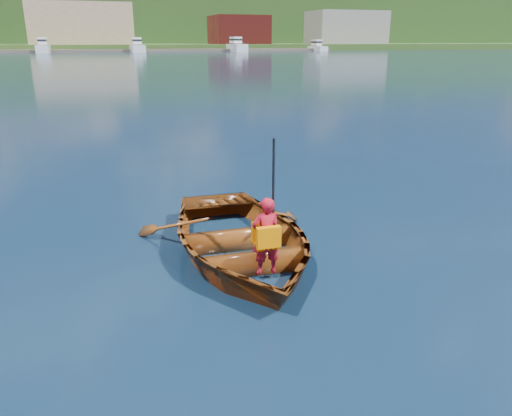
% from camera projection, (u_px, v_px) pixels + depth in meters
% --- Properties ---
extents(ground, '(600.00, 600.00, 0.00)m').
position_uv_depth(ground, '(343.00, 271.00, 7.47)').
color(ground, '#192E49').
rests_on(ground, ground).
extents(rowboat, '(3.14, 4.33, 0.88)m').
position_uv_depth(rowboat, '(240.00, 239.00, 7.90)').
color(rowboat, brown).
rests_on(rowboat, ground).
extents(child_paddler, '(0.42, 0.34, 1.92)m').
position_uv_depth(child_paddler, '(266.00, 236.00, 7.00)').
color(child_paddler, red).
rests_on(child_paddler, ground).
extents(shoreline, '(400.00, 140.00, 22.00)m').
position_uv_depth(shoreline, '(95.00, 23.00, 217.80)').
color(shoreline, '#3E5621').
rests_on(shoreline, ground).
extents(dock, '(160.02, 10.91, 0.80)m').
position_uv_depth(dock, '(58.00, 51.00, 137.63)').
color(dock, brown).
rests_on(dock, ground).
extents(waterfront_buildings, '(202.00, 16.00, 14.00)m').
position_uv_depth(waterfront_buildings, '(72.00, 25.00, 151.75)').
color(waterfront_buildings, brown).
rests_on(waterfront_buildings, ground).
extents(marina_yachts, '(138.42, 12.37, 4.42)m').
position_uv_depth(marina_yachts, '(107.00, 47.00, 136.76)').
color(marina_yachts, white).
rests_on(marina_yachts, ground).
extents(hillside_trees, '(282.18, 69.46, 23.98)m').
position_uv_depth(hillside_trees, '(65.00, 2.00, 215.73)').
color(hillside_trees, '#382314').
rests_on(hillside_trees, ground).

